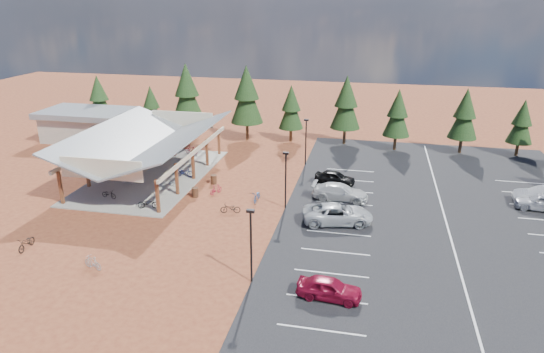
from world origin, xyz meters
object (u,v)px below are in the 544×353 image
object	(u,v)px
trash_bin_1	(214,179)
bike_7	(191,150)
trash_bin_0	(195,192)
bike_13	(93,262)
outbuilding	(87,124)
lamp_post_2	(306,139)
bike_4	(148,203)
bike_14	(257,196)
bike_1	(127,179)
bike_8	(26,243)
car_3	(340,192)
lamp_post_1	(286,176)
bike_pavilion	(149,141)
bike_0	(109,194)
lamp_post_0	(251,241)
car_8	(542,202)
bike_5	(167,182)
car_9	(543,196)
bike_2	(134,163)
car_4	(335,178)
bike_6	(184,172)
bike_3	(169,152)
car_2	(338,214)
bike_15	(216,189)
car_0	(329,288)
bike_16	(230,208)

from	to	relation	value
trash_bin_1	bike_7	size ratio (longest dim) A/B	0.53
trash_bin_0	bike_13	distance (m)	13.66
outbuilding	lamp_post_2	xyz separation A→B (m)	(29.00, -4.00, 0.95)
bike_4	bike_14	bearing A→B (deg)	-79.53
bike_1	bike_8	xyz separation A→B (m)	(-0.87, -13.66, -0.05)
outbuilding	bike_8	xyz separation A→B (m)	(11.75, -27.24, -1.53)
trash_bin_0	car_3	size ratio (longest dim) A/B	0.18
lamp_post_1	bike_pavilion	bearing A→B (deg)	161.57
lamp_post_2	bike_0	size ratio (longest dim) A/B	3.29
lamp_post_2	trash_bin_1	size ratio (longest dim) A/B	5.71
lamp_post_0	car_8	world-z (taller)	lamp_post_0
bike_7	bike_5	bearing A→B (deg)	-160.09
car_9	bike_pavilion	bearing A→B (deg)	-86.42
bike_4	bike_13	world-z (taller)	bike_4
bike_0	car_9	bearing A→B (deg)	-67.55
car_3	bike_7	bearing A→B (deg)	64.45
lamp_post_1	bike_2	distance (m)	19.61
bike_7	car_4	xyz separation A→B (m)	(17.30, -6.11, 0.10)
bike_6	car_9	distance (m)	33.77
bike_3	bike_0	bearing A→B (deg)	159.49
bike_2	car_2	world-z (taller)	car_2
car_2	lamp_post_1	bearing A→B (deg)	54.56
bike_0	bike_14	xyz separation A→B (m)	(13.38, 2.38, -0.04)
lamp_post_2	car_8	distance (m)	23.27
trash_bin_1	bike_8	world-z (taller)	bike_8
bike_7	car_9	xyz separation A→B (m)	(35.81, -7.21, 0.21)
lamp_post_1	bike_15	world-z (taller)	lamp_post_1
trash_bin_1	bike_6	bearing A→B (deg)	163.35
trash_bin_1	car_9	bearing A→B (deg)	2.27
car_0	bike_5	bearing A→B (deg)	53.14
bike_pavilion	bike_4	bearing A→B (deg)	-66.66
trash_bin_0	car_2	xyz separation A→B (m)	(13.38, -2.84, 0.38)
bike_6	bike_7	world-z (taller)	bike_7
outbuilding	car_4	size ratio (longest dim) A/B	2.78
bike_pavilion	trash_bin_0	size ratio (longest dim) A/B	21.56
car_9	bike_0	bearing A→B (deg)	-76.96
bike_pavilion	outbuilding	xyz separation A→B (m)	(-14.00, 11.00, -1.80)
lamp_post_2	car_4	xyz separation A→B (m)	(3.73, -5.40, -2.26)
bike_16	car_0	world-z (taller)	car_0
bike_2	car_9	world-z (taller)	car_9
outbuilding	bike_0	size ratio (longest dim) A/B	7.03
trash_bin_0	bike_13	world-z (taller)	bike_13
lamp_post_1	bike_8	world-z (taller)	lamp_post_1
lamp_post_2	bike_8	distance (m)	29.05
bike_14	bike_13	bearing A→B (deg)	-119.62
bike_14	bike_15	distance (m)	4.30
bike_16	car_8	bearing A→B (deg)	91.08
car_4	car_8	distance (m)	18.24
outbuilding	bike_5	world-z (taller)	outbuilding
bike_5	bike_15	bearing A→B (deg)	-108.37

